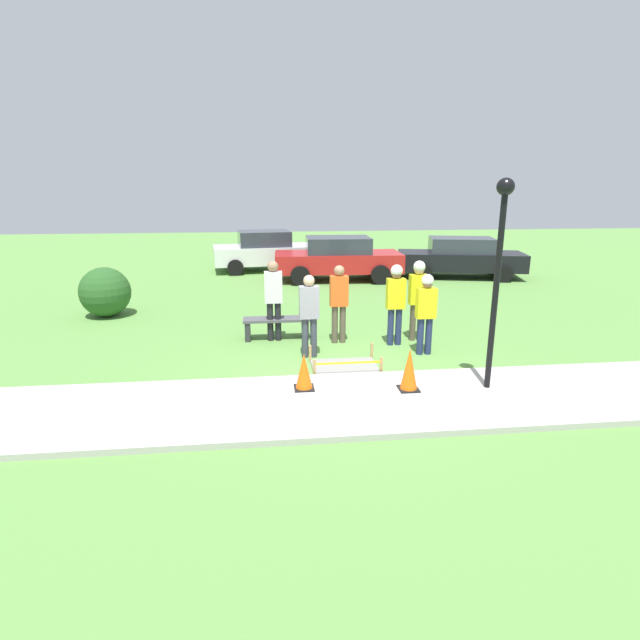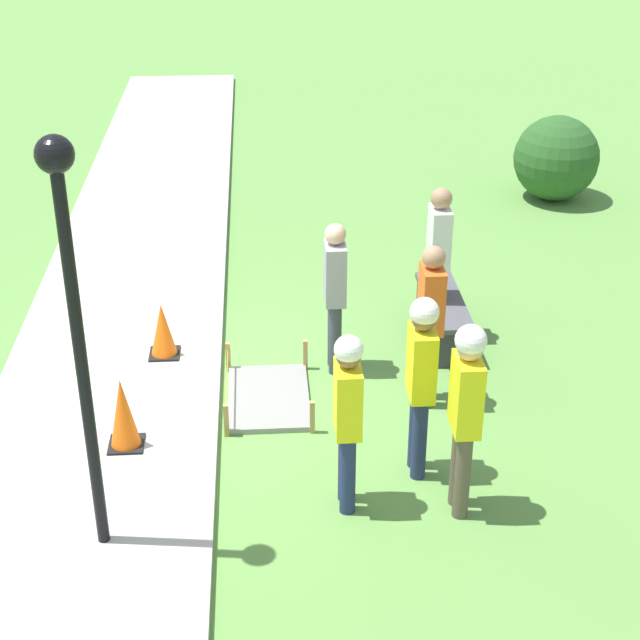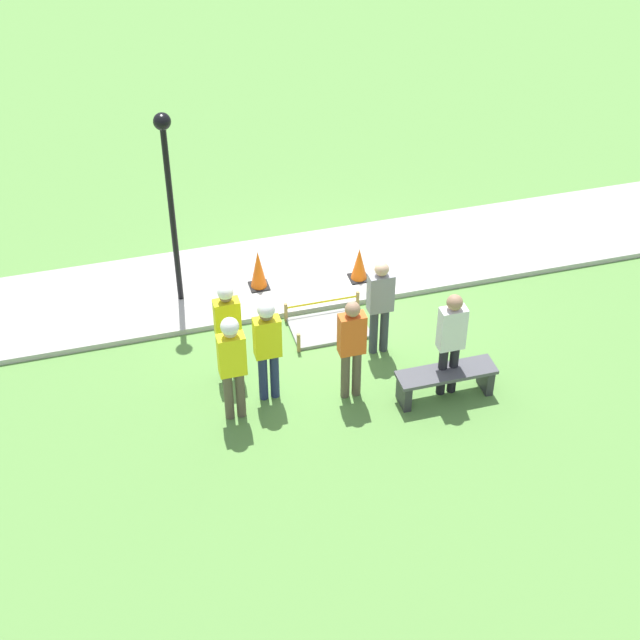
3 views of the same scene
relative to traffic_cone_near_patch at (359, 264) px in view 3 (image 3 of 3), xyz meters
The scene contains 13 objects.
ground_plane 1.02m from the traffic_cone_near_patch, 42.72° to the left, with size 60.00×60.00×0.00m, color #5B8E42.
sidewalk 0.96m from the traffic_cone_near_patch, 39.06° to the right, with size 28.00×2.39×0.10m.
wet_concrete_patch 1.50m from the traffic_cone_near_patch, 52.36° to the left, with size 1.32×0.91×0.36m.
traffic_cone_near_patch is the anchor object (origin of this frame).
traffic_cone_far_patch 1.79m from the traffic_cone_near_patch, ahead, with size 0.34×0.34×0.74m.
park_bench 3.26m from the traffic_cone_near_patch, 96.63° to the left, with size 1.54×0.44×0.51m.
worker_supervisor 3.31m from the traffic_cone_near_patch, 33.91° to the left, with size 0.40×0.25×1.72m.
worker_assistant 4.04m from the traffic_cone_near_patch, 44.75° to the left, with size 0.40×0.27×1.85m.
worker_trainee 3.44m from the traffic_cone_near_patch, 48.41° to the left, with size 0.40×0.26×1.82m.
bystander_in_orange_shirt 3.05m from the traffic_cone_near_patch, 70.14° to the left, with size 0.40×0.23×1.78m.
bystander_in_gray_shirt 3.24m from the traffic_cone_near_patch, 97.87° to the left, with size 0.40×0.24×1.85m.
bystander_in_white_shirt 2.01m from the traffic_cone_near_patch, 82.12° to the left, with size 0.40×0.23×1.74m.
lamppost_near 3.76m from the traffic_cone_near_patch, ahead, with size 0.28×0.28×3.50m.
Camera 3 is at (3.84, 12.97, 10.22)m, focal length 55.00 mm.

